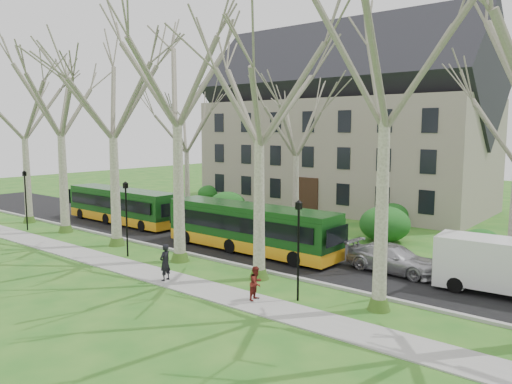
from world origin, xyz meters
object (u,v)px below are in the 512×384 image
(bus_lead, at_px, (122,205))
(bus_follow, at_px, (250,228))
(pedestrian_b, at_px, (256,283))
(van_a, at_px, (504,268))
(pedestrian_a, at_px, (165,262))
(sedan, at_px, (393,259))

(bus_lead, distance_m, bus_follow, 13.65)
(bus_follow, height_order, pedestrian_b, bus_follow)
(van_a, height_order, pedestrian_b, van_a)
(van_a, bearing_deg, pedestrian_a, -152.96)
(bus_lead, xyz_separation_m, bus_follow, (13.63, -0.71, 0.06))
(bus_lead, distance_m, sedan, 22.17)
(bus_lead, xyz_separation_m, van_a, (27.44, 0.30, -0.15))
(bus_lead, bearing_deg, pedestrian_a, -28.15)
(pedestrian_a, bearing_deg, bus_follow, 175.77)
(bus_follow, height_order, sedan, bus_follow)
(pedestrian_a, xyz_separation_m, pedestrian_b, (5.16, 0.65, -0.17))
(bus_follow, xyz_separation_m, pedestrian_b, (5.71, -6.43, -0.72))
(bus_lead, height_order, van_a, bus_lead)
(bus_lead, relative_size, pedestrian_b, 7.54)
(pedestrian_b, bearing_deg, sedan, -26.61)
(pedestrian_a, height_order, pedestrian_b, pedestrian_a)
(bus_follow, distance_m, sedan, 8.65)
(bus_lead, relative_size, sedan, 2.27)
(bus_lead, height_order, pedestrian_a, bus_lead)
(bus_follow, bearing_deg, pedestrian_a, -85.09)
(bus_follow, xyz_separation_m, van_a, (13.81, 1.01, -0.22))
(bus_lead, bearing_deg, bus_follow, -2.33)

